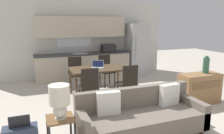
{
  "coord_description": "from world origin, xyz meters",
  "views": [
    {
      "loc": [
        -1.77,
        -3.09,
        1.97
      ],
      "look_at": [
        -0.01,
        1.5,
        0.95
      ],
      "focal_mm": 35.0,
      "sensor_mm": 36.0,
      "label": 1
    }
  ],
  "objects_px": {
    "refrigerator": "(136,49)",
    "dining_chair_far_left": "(75,72)",
    "table_lamp": "(60,99)",
    "dining_table": "(99,70)",
    "dining_chair_near_left": "(89,85)",
    "dining_chair_near_right": "(128,82)",
    "laptop": "(98,66)",
    "couch": "(141,117)",
    "dining_chair_far_right": "(106,69)",
    "vase": "(206,65)",
    "credenza": "(199,89)",
    "side_table": "(61,130)"
  },
  "relations": [
    {
      "from": "couch",
      "to": "table_lamp",
      "type": "distance_m",
      "value": 1.5
    },
    {
      "from": "table_lamp",
      "to": "credenza",
      "type": "distance_m",
      "value": 3.63
    },
    {
      "from": "table_lamp",
      "to": "dining_chair_far_right",
      "type": "bearing_deg",
      "value": 60.03
    },
    {
      "from": "dining_table",
      "to": "dining_chair_near_left",
      "type": "bearing_deg",
      "value": -122.98
    },
    {
      "from": "dining_table",
      "to": "side_table",
      "type": "height_order",
      "value": "dining_table"
    },
    {
      "from": "dining_table",
      "to": "table_lamp",
      "type": "height_order",
      "value": "table_lamp"
    },
    {
      "from": "credenza",
      "to": "dining_chair_near_right",
      "type": "height_order",
      "value": "dining_chair_near_right"
    },
    {
      "from": "table_lamp",
      "to": "laptop",
      "type": "relative_size",
      "value": 1.32
    },
    {
      "from": "dining_chair_near_left",
      "to": "dining_chair_far_left",
      "type": "relative_size",
      "value": 1.0
    },
    {
      "from": "dining_chair_near_right",
      "to": "laptop",
      "type": "distance_m",
      "value": 1.01
    },
    {
      "from": "refrigerator",
      "to": "credenza",
      "type": "distance_m",
      "value": 3.37
    },
    {
      "from": "laptop",
      "to": "couch",
      "type": "bearing_deg",
      "value": -68.42
    },
    {
      "from": "credenza",
      "to": "table_lamp",
      "type": "bearing_deg",
      "value": -164.82
    },
    {
      "from": "refrigerator",
      "to": "table_lamp",
      "type": "xyz_separation_m",
      "value": [
        -3.45,
        -4.26,
        -0.08
      ]
    },
    {
      "from": "refrigerator",
      "to": "dining_chair_near_right",
      "type": "xyz_separation_m",
      "value": [
        -1.58,
        -2.62,
        -0.43
      ]
    },
    {
      "from": "couch",
      "to": "laptop",
      "type": "bearing_deg",
      "value": 90.98
    },
    {
      "from": "refrigerator",
      "to": "couch",
      "type": "bearing_deg",
      "value": -116.27
    },
    {
      "from": "dining_chair_near_right",
      "to": "vase",
      "type": "bearing_deg",
      "value": 158.46
    },
    {
      "from": "refrigerator",
      "to": "dining_chair_far_left",
      "type": "height_order",
      "value": "refrigerator"
    },
    {
      "from": "couch",
      "to": "dining_chair_far_left",
      "type": "xyz_separation_m",
      "value": [
        -0.51,
        3.1,
        0.2
      ]
    },
    {
      "from": "credenza",
      "to": "dining_chair_far_right",
      "type": "xyz_separation_m",
      "value": [
        -1.62,
        2.27,
        0.16
      ]
    },
    {
      "from": "refrigerator",
      "to": "dining_chair_far_left",
      "type": "distance_m",
      "value": 2.81
    },
    {
      "from": "couch",
      "to": "dining_chair_near_right",
      "type": "relative_size",
      "value": 2.34
    },
    {
      "from": "dining_chair_near_left",
      "to": "dining_table",
      "type": "bearing_deg",
      "value": -123.11
    },
    {
      "from": "dining_chair_near_left",
      "to": "dining_chair_near_right",
      "type": "bearing_deg",
      "value": 178.23
    },
    {
      "from": "refrigerator",
      "to": "vase",
      "type": "xyz_separation_m",
      "value": [
        0.21,
        -3.28,
        -0.02
      ]
    },
    {
      "from": "couch",
      "to": "dining_chair_near_left",
      "type": "distance_m",
      "value": 1.66
    },
    {
      "from": "dining_chair_far_right",
      "to": "laptop",
      "type": "height_order",
      "value": "dining_chair_far_right"
    },
    {
      "from": "table_lamp",
      "to": "vase",
      "type": "bearing_deg",
      "value": 14.98
    },
    {
      "from": "couch",
      "to": "vase",
      "type": "relative_size",
      "value": 5.33
    },
    {
      "from": "dining_table",
      "to": "dining_chair_near_left",
      "type": "height_order",
      "value": "dining_chair_near_left"
    },
    {
      "from": "table_lamp",
      "to": "dining_chair_far_right",
      "type": "distance_m",
      "value": 3.73
    },
    {
      "from": "vase",
      "to": "laptop",
      "type": "bearing_deg",
      "value": 147.15
    },
    {
      "from": "laptop",
      "to": "dining_chair_near_right",
      "type": "bearing_deg",
      "value": -37.57
    },
    {
      "from": "dining_table",
      "to": "dining_chair_far_right",
      "type": "bearing_deg",
      "value": 58.68
    },
    {
      "from": "side_table",
      "to": "vase",
      "type": "bearing_deg",
      "value": 14.48
    },
    {
      "from": "credenza",
      "to": "laptop",
      "type": "xyz_separation_m",
      "value": [
        -2.12,
        1.52,
        0.43
      ]
    },
    {
      "from": "refrigerator",
      "to": "credenza",
      "type": "bearing_deg",
      "value": -89.61
    },
    {
      "from": "vase",
      "to": "dining_chair_near_left",
      "type": "distance_m",
      "value": 2.89
    },
    {
      "from": "table_lamp",
      "to": "vase",
      "type": "height_order",
      "value": "vase"
    },
    {
      "from": "refrigerator",
      "to": "dining_table",
      "type": "xyz_separation_m",
      "value": [
        -2.08,
        -1.83,
        -0.27
      ]
    },
    {
      "from": "refrigerator",
      "to": "vase",
      "type": "relative_size",
      "value": 4.58
    },
    {
      "from": "couch",
      "to": "credenza",
      "type": "relative_size",
      "value": 2.18
    },
    {
      "from": "couch",
      "to": "vase",
      "type": "height_order",
      "value": "vase"
    },
    {
      "from": "refrigerator",
      "to": "dining_chair_near_left",
      "type": "distance_m",
      "value": 3.68
    },
    {
      "from": "vase",
      "to": "dining_chair_far_left",
      "type": "bearing_deg",
      "value": 141.31
    },
    {
      "from": "refrigerator",
      "to": "dining_chair_far_left",
      "type": "bearing_deg",
      "value": -157.47
    },
    {
      "from": "dining_chair_far_right",
      "to": "laptop",
      "type": "distance_m",
      "value": 0.94
    },
    {
      "from": "dining_chair_far_left",
      "to": "laptop",
      "type": "bearing_deg",
      "value": -51.85
    },
    {
      "from": "refrigerator",
      "to": "dining_chair_near_right",
      "type": "height_order",
      "value": "refrigerator"
    }
  ]
}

